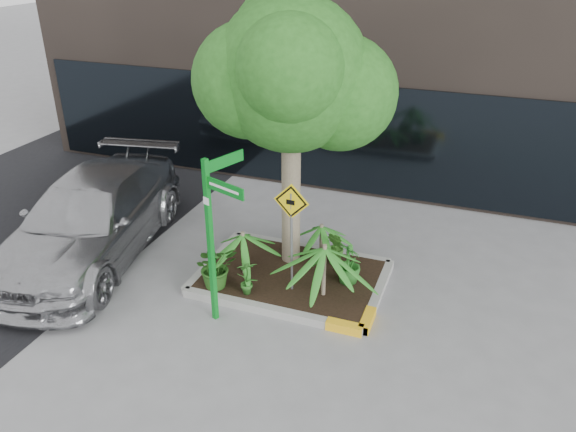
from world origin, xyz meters
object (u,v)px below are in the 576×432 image
(cattle_sign, at_px, (291,220))
(tree, at_px, (292,74))
(street_sign_post, at_px, (214,225))
(parked_car, at_px, (91,218))

(cattle_sign, bearing_deg, tree, 113.77)
(tree, distance_m, cattle_sign, 2.40)
(tree, height_order, street_sign_post, tree)
(tree, height_order, parked_car, tree)
(parked_car, xyz_separation_m, street_sign_post, (3.27, -1.07, 0.96))
(parked_car, height_order, cattle_sign, cattle_sign)
(parked_car, height_order, street_sign_post, street_sign_post)
(parked_car, bearing_deg, cattle_sign, -12.00)
(cattle_sign, bearing_deg, street_sign_post, -129.13)
(street_sign_post, bearing_deg, cattle_sign, 67.67)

